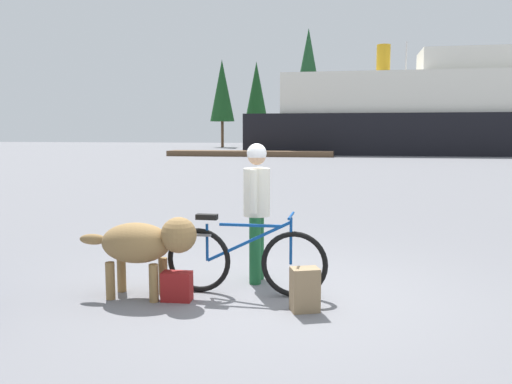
{
  "coord_description": "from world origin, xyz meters",
  "views": [
    {
      "loc": [
        0.77,
        -5.67,
        1.82
      ],
      "look_at": [
        -0.36,
        0.58,
        1.09
      ],
      "focal_mm": 36.83,
      "sensor_mm": 36.0,
      "label": 1
    }
  ],
  "objects_px": {
    "dog": "(145,243)",
    "handbag_pannier": "(177,286)",
    "person_cyclist": "(257,200)",
    "backpack": "(305,290)",
    "sailboat_moored": "(403,147)",
    "ferry_boat": "(427,116)",
    "bicycle": "(245,260)"
  },
  "relations": [
    {
      "from": "handbag_pannier",
      "to": "sailboat_moored",
      "type": "bearing_deg",
      "value": 81.6
    },
    {
      "from": "ferry_boat",
      "to": "backpack",
      "type": "bearing_deg",
      "value": -99.19
    },
    {
      "from": "sailboat_moored",
      "to": "bicycle",
      "type": "bearing_deg",
      "value": -97.58
    },
    {
      "from": "backpack",
      "to": "ferry_boat",
      "type": "relative_size",
      "value": 0.02
    },
    {
      "from": "sailboat_moored",
      "to": "ferry_boat",
      "type": "bearing_deg",
      "value": -68.6
    },
    {
      "from": "handbag_pannier",
      "to": "ferry_boat",
      "type": "distance_m",
      "value": 40.33
    },
    {
      "from": "bicycle",
      "to": "backpack",
      "type": "height_order",
      "value": "bicycle"
    },
    {
      "from": "bicycle",
      "to": "sailboat_moored",
      "type": "xyz_separation_m",
      "value": [
        5.69,
        42.76,
        0.12
      ]
    },
    {
      "from": "dog",
      "to": "person_cyclist",
      "type": "bearing_deg",
      "value": 36.97
    },
    {
      "from": "backpack",
      "to": "person_cyclist",
      "type": "bearing_deg",
      "value": 124.75
    },
    {
      "from": "dog",
      "to": "ferry_boat",
      "type": "relative_size",
      "value": 0.05
    },
    {
      "from": "ferry_boat",
      "to": "handbag_pannier",
      "type": "bearing_deg",
      "value": -101.16
    },
    {
      "from": "bicycle",
      "to": "backpack",
      "type": "bearing_deg",
      "value": -31.07
    },
    {
      "from": "person_cyclist",
      "to": "dog",
      "type": "distance_m",
      "value": 1.43
    },
    {
      "from": "handbag_pannier",
      "to": "ferry_boat",
      "type": "relative_size",
      "value": 0.01
    },
    {
      "from": "ferry_boat",
      "to": "sailboat_moored",
      "type": "xyz_separation_m",
      "value": [
        -1.43,
        3.64,
        -2.6
      ]
    },
    {
      "from": "handbag_pannier",
      "to": "ferry_boat",
      "type": "bearing_deg",
      "value": 78.84
    },
    {
      "from": "backpack",
      "to": "handbag_pannier",
      "type": "relative_size",
      "value": 1.4
    },
    {
      "from": "bicycle",
      "to": "sailboat_moored",
      "type": "relative_size",
      "value": 0.19
    },
    {
      "from": "person_cyclist",
      "to": "backpack",
      "type": "bearing_deg",
      "value": -55.25
    },
    {
      "from": "dog",
      "to": "handbag_pannier",
      "type": "height_order",
      "value": "dog"
    },
    {
      "from": "dog",
      "to": "sailboat_moored",
      "type": "distance_m",
      "value": 43.57
    },
    {
      "from": "backpack",
      "to": "handbag_pannier",
      "type": "bearing_deg",
      "value": 176.64
    },
    {
      "from": "handbag_pannier",
      "to": "ferry_boat",
      "type": "height_order",
      "value": "ferry_boat"
    },
    {
      "from": "dog",
      "to": "handbag_pannier",
      "type": "xyz_separation_m",
      "value": [
        0.38,
        -0.06,
        -0.45
      ]
    },
    {
      "from": "handbag_pannier",
      "to": "sailboat_moored",
      "type": "distance_m",
      "value": 43.57
    },
    {
      "from": "bicycle",
      "to": "backpack",
      "type": "relative_size",
      "value": 4.08
    },
    {
      "from": "sailboat_moored",
      "to": "dog",
      "type": "bearing_deg",
      "value": -98.9
    },
    {
      "from": "backpack",
      "to": "ferry_boat",
      "type": "height_order",
      "value": "ferry_boat"
    },
    {
      "from": "dog",
      "to": "sailboat_moored",
      "type": "height_order",
      "value": "sailboat_moored"
    },
    {
      "from": "dog",
      "to": "ferry_boat",
      "type": "xyz_separation_m",
      "value": [
        8.17,
        39.4,
        2.51
      ]
    },
    {
      "from": "person_cyclist",
      "to": "handbag_pannier",
      "type": "distance_m",
      "value": 1.42
    }
  ]
}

